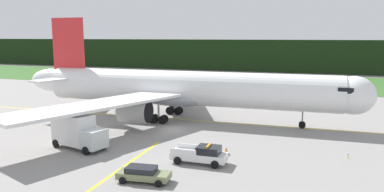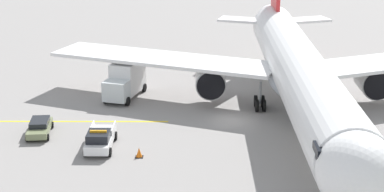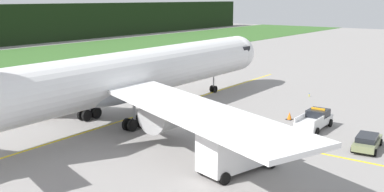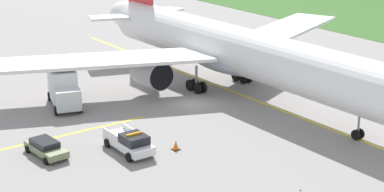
{
  "view_description": "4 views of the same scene",
  "coord_description": "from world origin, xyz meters",
  "views": [
    {
      "loc": [
        18.28,
        -44.36,
        12.23
      ],
      "look_at": [
        0.14,
        7.36,
        3.38
      ],
      "focal_mm": 34.98,
      "sensor_mm": 36.0,
      "label": 1
    },
    {
      "loc": [
        57.92,
        -1.78,
        20.79
      ],
      "look_at": [
        5.63,
        -3.67,
        4.11
      ],
      "focal_mm": 60.84,
      "sensor_mm": 36.0,
      "label": 2
    },
    {
      "loc": [
        -33.77,
        -27.37,
        12.65
      ],
      "look_at": [
        0.84,
        -1.25,
        3.15
      ],
      "focal_mm": 42.17,
      "sensor_mm": 36.0,
      "label": 3
    },
    {
      "loc": [
        49.33,
        -33.15,
        19.9
      ],
      "look_at": [
        4.99,
        -3.36,
        2.76
      ],
      "focal_mm": 57.54,
      "sensor_mm": 36.0,
      "label": 4
    }
  ],
  "objects": [
    {
      "name": "taxiway_centerline_spur",
      "position": [
        1.14,
        -19.21,
        0.0
      ],
      "size": [
        1.13,
        26.27,
        0.01
      ],
      "primitive_type": "cube",
      "rotation": [
        0.0,
        0.0,
        -1.54
      ],
      "color": "yellow",
      "rests_on": "ground"
    },
    {
      "name": "airliner",
      "position": [
        -1.03,
        6.02,
        4.57
      ],
      "size": [
        52.07,
        49.87,
        15.03
      ],
      "color": "white",
      "rests_on": "ground"
    },
    {
      "name": "ops_pickup_truck",
      "position": [
        7.62,
        -11.28,
        0.9
      ],
      "size": [
        5.47,
        2.35,
        1.94
      ],
      "color": "white",
      "rests_on": "ground"
    },
    {
      "name": "taxiway_edge_light_east",
      "position": [
        21.15,
        -5.04,
        0.26
      ],
      "size": [
        0.12,
        0.12,
        0.48
      ],
      "color": "yellow",
      "rests_on": "ground"
    },
    {
      "name": "apron_cone",
      "position": [
        9.24,
        -7.84,
        0.4
      ],
      "size": [
        0.65,
        0.65,
        0.81
      ],
      "color": "black",
      "rests_on": "ground"
    },
    {
      "name": "ground",
      "position": [
        0.0,
        0.0,
        0.0
      ],
      "size": [
        320.0,
        320.0,
        0.0
      ],
      "primitive_type": "plane",
      "color": "gray"
    },
    {
      "name": "taxiway_edge_light_west",
      "position": [
        -20.09,
        -5.04,
        0.24
      ],
      "size": [
        0.12,
        0.12,
        0.45
      ],
      "color": "yellow",
      "rests_on": "ground"
    },
    {
      "name": "staff_car",
      "position": [
        4.38,
        -17.24,
        0.7
      ],
      "size": [
        4.66,
        2.41,
        1.3
      ],
      "color": "#727A54",
      "rests_on": "ground"
    },
    {
      "name": "catering_truck",
      "position": [
        -6.69,
        -11.03,
        1.93
      ],
      "size": [
        6.9,
        3.97,
        3.89
      ],
      "color": "silver",
      "rests_on": "ground"
    },
    {
      "name": "taxiway_centerline_main",
      "position": [
        -0.19,
        6.05,
        0.0
      ],
      "size": [
        68.46,
        2.46,
        0.01
      ],
      "primitive_type": "cube",
      "rotation": [
        0.0,
        0.0,
        0.03
      ],
      "color": "yellow",
      "rests_on": "ground"
    }
  ]
}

